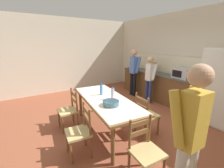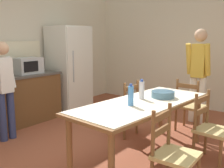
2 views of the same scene
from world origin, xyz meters
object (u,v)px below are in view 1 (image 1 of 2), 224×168
at_px(refrigerator, 222,87).
at_px(chair_side_far_right, 146,115).
at_px(paper_bag, 152,67).
at_px(bottle_off_centre, 113,94).
at_px(microwave, 182,73).
at_px(bottle_near_centre, 101,90).
at_px(person_at_sink, 134,70).
at_px(person_at_counter, 149,77).
at_px(chair_head_end, 145,150).
at_px(chair_side_near_right, 80,132).
at_px(dining_table, 106,102).
at_px(chair_side_near_left, 69,110).
at_px(person_by_table, 190,136).
at_px(serving_bowl, 111,103).

bearing_deg(refrigerator, chair_side_far_right, -107.34).
height_order(refrigerator, paper_bag, refrigerator).
bearing_deg(bottle_off_centre, refrigerator, 67.39).
xyz_separation_m(microwave, bottle_near_centre, (-0.33, -2.53, -0.18)).
relative_size(paper_bag, bottle_near_centre, 1.33).
distance_m(paper_bag, person_at_sink, 0.67).
height_order(bottle_off_centre, person_at_counter, person_at_counter).
distance_m(bottle_off_centre, chair_side_far_right, 0.85).
distance_m(person_at_sink, person_at_counter, 0.83).
height_order(bottle_near_centre, bottle_off_centre, same).
relative_size(paper_bag, person_at_sink, 0.21).
height_order(bottle_near_centre, chair_head_end, bottle_near_centre).
bearing_deg(bottle_near_centre, chair_side_near_right, -48.82).
bearing_deg(microwave, person_at_counter, -146.67).
xyz_separation_m(refrigerator, dining_table, (-1.13, -2.53, -0.22)).
bearing_deg(bottle_near_centre, chair_side_far_right, 38.23).
bearing_deg(refrigerator, dining_table, -114.08).
xyz_separation_m(chair_side_near_left, chair_side_near_right, (0.97, -0.09, 0.00)).
bearing_deg(person_at_sink, microwave, -72.84).
bearing_deg(chair_head_end, chair_side_near_right, 127.15).
xyz_separation_m(paper_bag, bottle_off_centre, (1.24, -2.45, -0.21)).
bearing_deg(person_at_sink, chair_side_near_right, -144.96).
bearing_deg(bottle_off_centre, chair_side_near_left, -131.13).
relative_size(chair_head_end, person_at_counter, 0.59).
distance_m(dining_table, bottle_off_centre, 0.25).
xyz_separation_m(chair_head_end, person_at_counter, (-2.09, 2.16, 0.42)).
relative_size(chair_head_end, chair_side_near_left, 1.00).
distance_m(paper_bag, chair_side_near_left, 3.33).
distance_m(dining_table, chair_side_far_right, 0.90).
xyz_separation_m(refrigerator, bottle_near_centre, (-1.40, -2.51, -0.02)).
relative_size(chair_side_near_left, chair_side_near_right, 1.00).
bearing_deg(dining_table, chair_side_near_right, -61.19).
distance_m(refrigerator, paper_bag, 2.26).
xyz_separation_m(bottle_near_centre, chair_side_near_left, (-0.28, -0.69, -0.46)).
xyz_separation_m(refrigerator, person_by_table, (0.78, -2.59, 0.07)).
bearing_deg(person_by_table, chair_side_near_left, 15.20).
relative_size(refrigerator, chair_head_end, 2.02).
distance_m(microwave, chair_side_near_right, 3.39).
relative_size(bottle_off_centre, chair_side_near_left, 0.30).
xyz_separation_m(chair_side_far_right, person_by_table, (1.37, -0.73, 0.54)).
bearing_deg(chair_side_near_left, person_at_counter, 93.95).
xyz_separation_m(chair_head_end, person_by_table, (0.55, 0.07, 0.54)).
height_order(paper_bag, bottle_off_centre, paper_bag).
bearing_deg(chair_side_near_right, person_at_sink, 131.26).
distance_m(chair_side_near_right, person_by_table, 1.74).
xyz_separation_m(chair_side_near_right, person_at_sink, (-1.97, 2.81, 0.53)).
height_order(refrigerator, bottle_near_centre, refrigerator).
height_order(serving_bowl, chair_side_near_left, chair_side_near_left).
bearing_deg(person_at_sink, serving_bowl, -138.21).
height_order(chair_side_far_right, chair_side_near_left, same).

